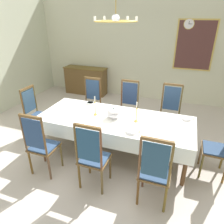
{
  "coord_description": "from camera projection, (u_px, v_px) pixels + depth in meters",
  "views": [
    {
      "loc": [
        1.11,
        -3.11,
        2.51
      ],
      "look_at": [
        -0.05,
        0.07,
        0.9
      ],
      "focal_mm": 32.96,
      "sensor_mm": 36.0,
      "label": 1
    }
  ],
  "objects": [
    {
      "name": "ground",
      "position": [
        113.0,
        155.0,
        4.07
      ],
      "size": [
        7.2,
        6.52,
        0.04
      ],
      "primitive_type": "cube",
      "color": "beige"
    },
    {
      "name": "back_wall",
      "position": [
        150.0,
        49.0,
        6.2
      ],
      "size": [
        7.2,
        0.08,
        3.11
      ],
      "primitive_type": "cube",
      "color": "beige",
      "rests_on": "ground"
    },
    {
      "name": "dining_table",
      "position": [
        115.0,
        122.0,
        3.85
      ],
      "size": [
        2.84,
        1.12,
        0.76
      ],
      "color": "brown",
      "rests_on": "ground"
    },
    {
      "name": "tablecloth",
      "position": [
        115.0,
        121.0,
        3.84
      ],
      "size": [
        2.86,
        1.14,
        0.28
      ],
      "color": "white",
      "rests_on": "dining_table"
    },
    {
      "name": "chair_south_a",
      "position": [
        41.0,
        144.0,
        3.36
      ],
      "size": [
        0.44,
        0.42,
        1.17
      ],
      "color": "brown",
      "rests_on": "ground"
    },
    {
      "name": "chair_north_a",
      "position": [
        91.0,
        101.0,
        5.0
      ],
      "size": [
        0.44,
        0.42,
        1.16
      ],
      "rotation": [
        0.0,
        0.0,
        3.14
      ],
      "color": "brown",
      "rests_on": "ground"
    },
    {
      "name": "chair_south_b",
      "position": [
        92.0,
        156.0,
        3.07
      ],
      "size": [
        0.44,
        0.42,
        1.18
      ],
      "color": "brown",
      "rests_on": "ground"
    },
    {
      "name": "chair_north_b",
      "position": [
        128.0,
        106.0,
        4.71
      ],
      "size": [
        0.44,
        0.42,
        1.19
      ],
      "rotation": [
        0.0,
        0.0,
        3.14
      ],
      "color": "brown",
      "rests_on": "ground"
    },
    {
      "name": "chair_south_c",
      "position": [
        155.0,
        170.0,
        2.79
      ],
      "size": [
        0.44,
        0.42,
        1.17
      ],
      "color": "brown",
      "rests_on": "ground"
    },
    {
      "name": "chair_north_c",
      "position": [
        170.0,
        112.0,
        4.43
      ],
      "size": [
        0.44,
        0.42,
        1.21
      ],
      "rotation": [
        0.0,
        0.0,
        3.14
      ],
      "color": "brown",
      "rests_on": "ground"
    },
    {
      "name": "chair_head_west",
      "position": [
        36.0,
        112.0,
        4.46
      ],
      "size": [
        0.42,
        0.44,
        1.15
      ],
      "rotation": [
        0.0,
        0.0,
        -1.57
      ],
      "color": "brown",
      "rests_on": "ground"
    },
    {
      "name": "chair_head_east",
      "position": [
        222.0,
        145.0,
        3.32
      ],
      "size": [
        0.42,
        0.44,
        1.2
      ],
      "rotation": [
        0.0,
        0.0,
        1.57
      ],
      "color": "brown",
      "rests_on": "ground"
    },
    {
      "name": "soup_tureen",
      "position": [
        114.0,
        113.0,
        3.78
      ],
      "size": [
        0.26,
        0.26,
        0.21
      ],
      "color": "white",
      "rests_on": "tablecloth"
    },
    {
      "name": "candlestick_west",
      "position": [
        95.0,
        107.0,
        3.87
      ],
      "size": [
        0.07,
        0.07,
        0.38
      ],
      "color": "gold",
      "rests_on": "tablecloth"
    },
    {
      "name": "candlestick_east",
      "position": [
        136.0,
        114.0,
        3.63
      ],
      "size": [
        0.07,
        0.07,
        0.38
      ],
      "color": "gold",
      "rests_on": "tablecloth"
    },
    {
      "name": "bowl_near_left",
      "position": [
        187.0,
        118.0,
        3.76
      ],
      "size": [
        0.17,
        0.17,
        0.03
      ],
      "color": "white",
      "rests_on": "tablecloth"
    },
    {
      "name": "bowl_near_right",
      "position": [
        132.0,
        131.0,
        3.34
      ],
      "size": [
        0.19,
        0.19,
        0.04
      ],
      "color": "white",
      "rests_on": "tablecloth"
    },
    {
      "name": "bowl_far_left",
      "position": [
        90.0,
        103.0,
        4.41
      ],
      "size": [
        0.16,
        0.16,
        0.04
      ],
      "color": "white",
      "rests_on": "tablecloth"
    },
    {
      "name": "spoon_primary",
      "position": [
        193.0,
        120.0,
        3.75
      ],
      "size": [
        0.04,
        0.18,
        0.01
      ],
      "rotation": [
        0.0,
        0.0,
        -0.14
      ],
      "color": "gold",
      "rests_on": "tablecloth"
    },
    {
      "name": "spoon_secondary",
      "position": [
        139.0,
        133.0,
        3.33
      ],
      "size": [
        0.04,
        0.18,
        0.01
      ],
      "rotation": [
        0.0,
        0.0,
        0.13
      ],
      "color": "gold",
      "rests_on": "tablecloth"
    },
    {
      "name": "sideboard",
      "position": [
        86.0,
        81.0,
        7.03
      ],
      "size": [
        1.44,
        0.48,
        0.9
      ],
      "rotation": [
        0.0,
        0.0,
        3.14
      ],
      "color": "brown",
      "rests_on": "ground"
    },
    {
      "name": "mounted_clock",
      "position": [
        189.0,
        24.0,
        5.51
      ],
      "size": [
        0.28,
        0.06,
        0.28
      ],
      "color": "#D1B251"
    },
    {
      "name": "framed_painting",
      "position": [
        194.0,
        45.0,
        5.69
      ],
      "size": [
        1.03,
        0.05,
        1.36
      ],
      "color": "#D1B251"
    },
    {
      "name": "chandelier",
      "position": [
        116.0,
        20.0,
        3.1
      ],
      "size": [
        0.67,
        0.66,
        0.66
      ],
      "color": "gold"
    }
  ]
}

